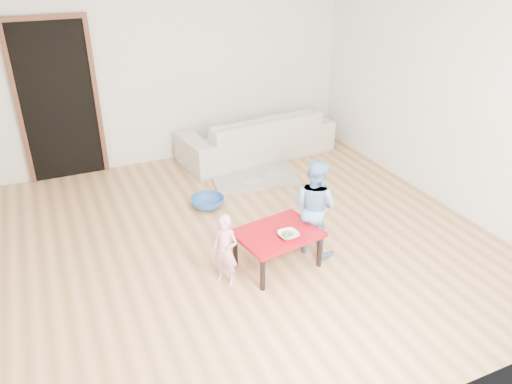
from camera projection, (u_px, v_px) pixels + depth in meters
floor at (249, 237)px, 5.46m from camera, size 5.00×5.00×0.01m
back_wall at (177, 69)px, 6.90m from camera, size 5.00×0.02×2.60m
right_wall at (446, 95)px, 5.77m from camera, size 0.02×5.00×2.60m
doorway at (58, 103)px, 6.43m from camera, size 1.02×0.08×2.11m
sofa at (257, 135)px, 7.34m from camera, size 2.35×1.14×0.66m
cushion at (234, 134)px, 6.90m from camera, size 0.48×0.43×0.12m
red_table at (277, 249)px, 4.91m from camera, size 0.86×0.70×0.39m
bowl at (288, 235)px, 4.72m from camera, size 0.19×0.19×0.05m
broccoli at (288, 235)px, 4.72m from camera, size 0.12×0.12×0.06m
child_pink at (225, 250)px, 4.60m from camera, size 0.30×0.31×0.71m
child_blue at (315, 207)px, 5.02m from camera, size 0.57×0.62×1.02m
basin at (207, 202)px, 6.04m from camera, size 0.41×0.41×0.13m
blanket at (252, 174)px, 6.84m from camera, size 1.25×1.10×0.06m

